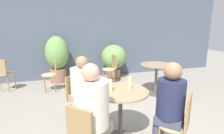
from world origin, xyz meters
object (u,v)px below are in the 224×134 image
(bistro_chair_2, at_px, (180,121))
(beer_glass_1, at_px, (130,83))
(cafe_table_near, at_px, (120,103))
(beer_glass_0, at_px, (110,85))
(bistro_chair_0, at_px, (77,96))
(bistro_chair_5, at_px, (4,72))
(bistro_chair_4, at_px, (111,66))
(potted_plant_1, at_px, (114,59))
(cafe_table_far, at_px, (156,71))
(seated_person_2, at_px, (169,102))
(potted_plant_0, at_px, (57,57))
(seated_person_0, at_px, (83,87))
(bistro_chair_3, at_px, (52,72))
(seated_person_1, at_px, (92,111))

(bistro_chair_2, bearing_deg, beer_glass_1, -99.11)
(cafe_table_near, height_order, bistro_chair_2, bistro_chair_2)
(beer_glass_0, bearing_deg, bistro_chair_2, -41.68)
(bistro_chair_0, height_order, bistro_chair_5, same)
(bistro_chair_4, relative_size, beer_glass_0, 5.21)
(cafe_table_near, xyz_separation_m, potted_plant_1, (0.90, 3.13, 0.06))
(beer_glass_0, relative_size, potted_plant_1, 0.15)
(cafe_table_near, xyz_separation_m, cafe_table_far, (1.45, 1.44, 0.00))
(bistro_chair_4, bearing_deg, seated_person_2, -8.21)
(potted_plant_0, bearing_deg, cafe_table_far, -37.60)
(seated_person_2, bearing_deg, potted_plant_0, -113.69)
(beer_glass_1, height_order, potted_plant_1, potted_plant_1)
(cafe_table_near, bearing_deg, seated_person_0, 132.86)
(cafe_table_far, relative_size, potted_plant_0, 0.57)
(bistro_chair_0, relative_size, beer_glass_1, 4.79)
(beer_glass_0, bearing_deg, seated_person_2, -40.72)
(seated_person_0, relative_size, potted_plant_0, 0.86)
(cafe_table_near, xyz_separation_m, bistro_chair_4, (0.64, 2.53, -0.05))
(bistro_chair_3, relative_size, seated_person_0, 0.72)
(bistro_chair_5, relative_size, beer_glass_1, 4.79)
(cafe_table_near, bearing_deg, bistro_chair_3, 112.04)
(bistro_chair_5, distance_m, seated_person_1, 3.60)
(bistro_chair_0, relative_size, bistro_chair_5, 1.00)
(beer_glass_1, height_order, potted_plant_0, potted_plant_0)
(cafe_table_far, height_order, bistro_chair_3, bistro_chair_3)
(cafe_table_near, height_order, bistro_chair_5, bistro_chair_5)
(cafe_table_near, height_order, seated_person_1, seated_person_1)
(bistro_chair_3, xyz_separation_m, bistro_chair_5, (-1.16, 0.35, 0.00))
(seated_person_2, height_order, potted_plant_0, potted_plant_0)
(seated_person_0, bearing_deg, seated_person_1, -135.07)
(beer_glass_0, xyz_separation_m, potted_plant_0, (-0.69, 3.17, -0.06))
(bistro_chair_0, xyz_separation_m, bistro_chair_2, (1.08, -1.16, 0.00))
(seated_person_0, bearing_deg, cafe_table_far, -15.99)
(potted_plant_0, bearing_deg, beer_glass_0, -77.72)
(beer_glass_0, bearing_deg, seated_person_1, -125.91)
(seated_person_1, bearing_deg, potted_plant_0, -37.39)
(beer_glass_0, relative_size, beer_glass_1, 0.92)
(bistro_chair_2, relative_size, bistro_chair_3, 1.00)
(cafe_table_near, height_order, beer_glass_0, beer_glass_0)
(bistro_chair_5, xyz_separation_m, beer_glass_0, (1.99, -2.72, 0.31))
(bistro_chair_4, height_order, bistro_chair_5, same)
(bistro_chair_2, height_order, beer_glass_0, beer_glass_0)
(seated_person_1, relative_size, beer_glass_0, 7.69)
(bistro_chair_0, relative_size, bistro_chair_2, 1.00)
(seated_person_2, bearing_deg, potted_plant_1, -140.05)
(bistro_chair_2, relative_size, bistro_chair_5, 1.00)
(bistro_chair_5, relative_size, beer_glass_0, 5.21)
(seated_person_1, bearing_deg, seated_person_0, -45.07)
(bistro_chair_4, relative_size, seated_person_2, 0.70)
(cafe_table_near, height_order, bistro_chair_3, bistro_chair_3)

